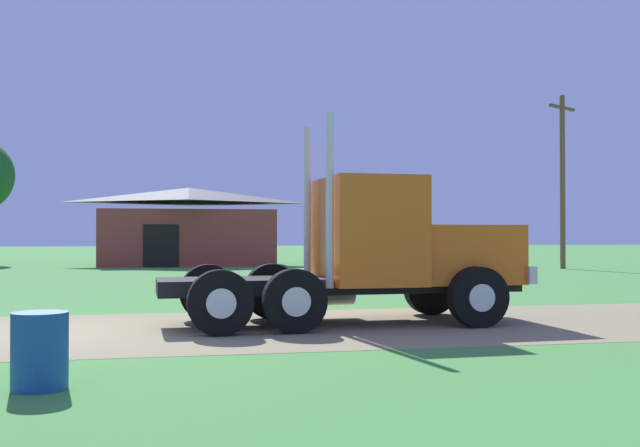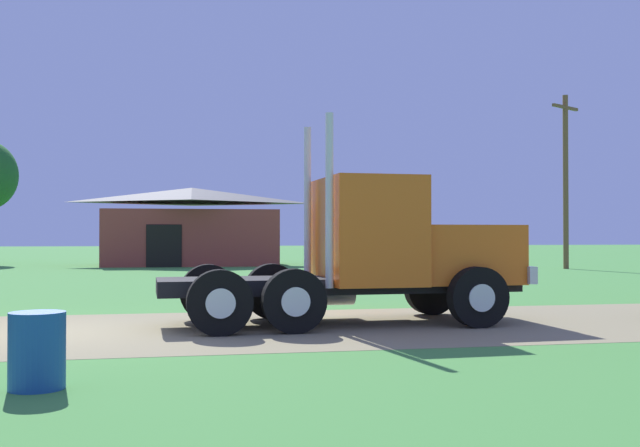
% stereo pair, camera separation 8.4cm
% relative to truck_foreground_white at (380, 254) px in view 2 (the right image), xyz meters
% --- Properties ---
extents(ground_plane, '(200.00, 200.00, 0.00)m').
position_rel_truck_foreground_white_xyz_m(ground_plane, '(-5.94, -0.38, -1.30)').
color(ground_plane, '#448A3B').
extents(dirt_track, '(120.00, 5.73, 0.01)m').
position_rel_truck_foreground_white_xyz_m(dirt_track, '(-5.94, -0.38, -1.29)').
color(dirt_track, '#887E5A').
rests_on(dirt_track, ground_plane).
extents(truck_foreground_white, '(6.90, 2.80, 3.80)m').
position_rel_truck_foreground_white_xyz_m(truck_foreground_white, '(0.00, 0.00, 0.00)').
color(truck_foreground_white, black).
rests_on(truck_foreground_white, ground_plane).
extents(steel_barrel, '(0.59, 0.59, 0.83)m').
position_rel_truck_foreground_white_xyz_m(steel_barrel, '(-5.29, -5.12, -0.88)').
color(steel_barrel, '#19478C').
rests_on(steel_barrel, ground_plane).
extents(shed_building, '(9.86, 6.12, 4.28)m').
position_rel_truck_foreground_white_xyz_m(shed_building, '(-2.85, 28.06, 0.77)').
color(shed_building, brown).
rests_on(shed_building, ground_plane).
extents(utility_pole_near, '(1.97, 1.23, 8.55)m').
position_rel_truck_foreground_white_xyz_m(utility_pole_near, '(15.08, 19.76, 3.23)').
color(utility_pole_near, brown).
rests_on(utility_pole_near, ground_plane).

